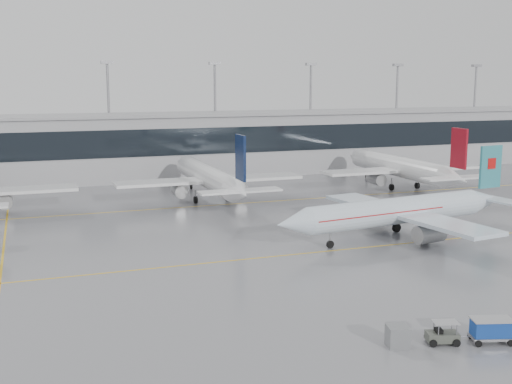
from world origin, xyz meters
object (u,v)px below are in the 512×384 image
object	(u,v)px
air_canada_jet	(404,211)
baggage_tug	(442,336)
baggage_cart	(491,329)
gse_unit	(398,336)

from	to	relation	value
air_canada_jet	baggage_tug	size ratio (longest dim) A/B	9.86
baggage_tug	air_canada_jet	bearing A→B (deg)	79.55
baggage_tug	baggage_cart	distance (m)	3.63
air_canada_jet	gse_unit	world-z (taller)	air_canada_jet
baggage_tug	gse_unit	distance (m)	3.40
baggage_cart	gse_unit	world-z (taller)	baggage_cart
baggage_cart	gse_unit	size ratio (longest dim) A/B	2.16
air_canada_jet	baggage_cart	distance (m)	31.67
baggage_tug	gse_unit	world-z (taller)	baggage_tug
baggage_cart	baggage_tug	bearing A→B (deg)	-180.00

